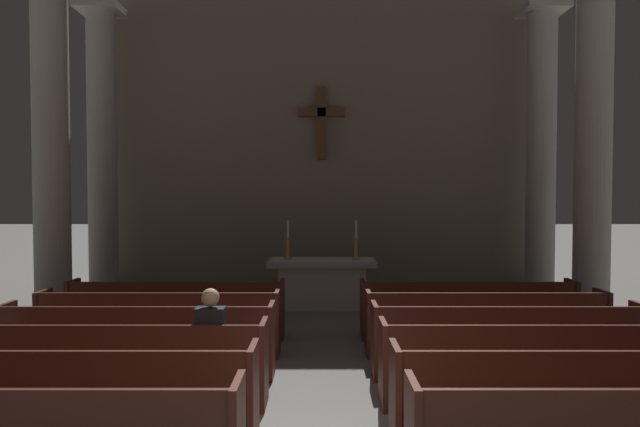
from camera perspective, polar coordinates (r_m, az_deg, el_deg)
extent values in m
cube|color=#4C2319|center=(6.00, -24.13, -16.89)|extent=(3.35, 0.40, 0.05)
cube|color=#4C2319|center=(5.72, -25.12, -14.94)|extent=(3.35, 0.05, 0.50)
cube|color=#4C2319|center=(6.23, -23.40, -18.35)|extent=(3.35, 0.04, 0.40)
cube|color=#4C2319|center=(5.53, -7.00, -17.83)|extent=(0.06, 0.50, 0.95)
cube|color=#4C2319|center=(6.87, -20.70, -14.41)|extent=(3.35, 0.40, 0.05)
cube|color=#4C2319|center=(6.59, -21.43, -12.63)|extent=(3.35, 0.05, 0.50)
cube|color=#4C2319|center=(7.10, -20.15, -15.77)|extent=(3.35, 0.04, 0.40)
cube|color=#4C2319|center=(6.46, -5.93, -14.89)|extent=(0.06, 0.50, 0.95)
cube|color=#4C2319|center=(7.77, -18.09, -12.46)|extent=(3.35, 0.40, 0.05)
cube|color=#4C2319|center=(7.49, -18.65, -10.84)|extent=(3.35, 0.05, 0.50)
cube|color=#4C2319|center=(7.99, -17.67, -13.72)|extent=(3.35, 0.04, 0.40)
cube|color=#4C2319|center=(7.40, -5.15, -12.69)|extent=(0.06, 0.50, 0.95)
cube|color=#4C2319|center=(8.41, -29.49, -11.16)|extent=(0.06, 0.50, 0.95)
cube|color=#4C2319|center=(8.68, -16.06, -10.91)|extent=(3.35, 0.40, 0.05)
cube|color=#4C2319|center=(8.41, -16.50, -9.41)|extent=(3.35, 0.05, 0.50)
cube|color=#4C2319|center=(8.90, -15.72, -12.07)|extent=(3.35, 0.04, 0.40)
cube|color=#4C2319|center=(8.36, -4.56, -10.99)|extent=(0.06, 0.50, 0.95)
cube|color=#4C2319|center=(9.26, -26.47, -9.91)|extent=(0.06, 0.50, 0.95)
cube|color=#4C2319|center=(9.61, -14.44, -9.64)|extent=(3.35, 0.40, 0.05)
cube|color=#4C2319|center=(9.35, -14.79, -8.26)|extent=(3.35, 0.05, 0.50)
cube|color=#4C2319|center=(9.83, -14.16, -10.72)|extent=(3.35, 0.04, 0.40)
cube|color=#4C2319|center=(9.32, -4.10, -9.64)|extent=(0.06, 0.50, 0.95)
cube|color=#4C2319|center=(10.13, -23.98, -8.86)|extent=(0.06, 0.50, 0.95)
cube|color=#4C2319|center=(6.03, 24.42, -16.79)|extent=(3.35, 0.40, 0.05)
cube|color=#4C2319|center=(5.75, 25.42, -14.85)|extent=(3.35, 0.05, 0.50)
cube|color=#4C2319|center=(6.26, 23.66, -18.26)|extent=(3.35, 0.04, 0.40)
cube|color=#4C2319|center=(5.54, 7.41, -17.80)|extent=(0.06, 0.50, 0.95)
cube|color=#4C2319|center=(6.90, 20.90, -14.35)|extent=(3.35, 0.40, 0.05)
cube|color=#4C2319|center=(6.62, 21.64, -12.57)|extent=(3.35, 0.05, 0.50)
cube|color=#4C2319|center=(7.12, 20.33, -15.70)|extent=(3.35, 0.04, 0.40)
cube|color=#4C2319|center=(6.47, 6.22, -14.87)|extent=(0.06, 0.50, 0.95)
cube|color=#4C2319|center=(7.79, 18.23, -12.42)|extent=(3.35, 0.40, 0.05)
cube|color=#4C2319|center=(7.52, 18.80, -10.79)|extent=(3.35, 0.05, 0.50)
cube|color=#4C2319|center=(8.01, 17.79, -13.67)|extent=(3.35, 0.04, 0.40)
cube|color=#4C2319|center=(7.41, 5.34, -12.68)|extent=(0.06, 0.50, 0.95)
cube|color=#4C2319|center=(8.45, 29.54, -11.10)|extent=(0.06, 0.50, 0.95)
cube|color=#4C2319|center=(8.70, 16.14, -10.87)|extent=(3.35, 0.40, 0.05)
cube|color=#4C2319|center=(8.43, 16.59, -9.38)|extent=(3.35, 0.05, 0.50)
cube|color=#4C2319|center=(8.92, 15.79, -12.04)|extent=(3.35, 0.04, 0.40)
cube|color=#4C2319|center=(8.36, 4.68, -10.98)|extent=(0.06, 0.50, 0.95)
cube|color=#4C2319|center=(9.29, 26.48, -9.87)|extent=(0.06, 0.50, 0.95)
cube|color=#4C2319|center=(9.63, 14.47, -9.61)|extent=(3.35, 0.40, 0.05)
cube|color=#4C2319|center=(9.37, 14.83, -8.23)|extent=(3.35, 0.05, 0.50)
cube|color=#4C2319|center=(9.85, 14.19, -10.69)|extent=(3.35, 0.04, 0.40)
cube|color=#4C2319|center=(9.32, 4.15, -9.63)|extent=(0.06, 0.50, 0.95)
cube|color=#4C2319|center=(10.16, 23.96, -8.82)|extent=(0.06, 0.50, 0.95)
cube|color=#ADA89E|center=(11.53, -25.60, -9.47)|extent=(0.89, 0.89, 0.20)
cylinder|color=#ADA89E|center=(11.34, -25.83, 6.04)|extent=(0.64, 0.64, 6.38)
cube|color=#ADA89E|center=(11.56, 25.53, -9.44)|extent=(0.89, 0.89, 0.20)
cylinder|color=#ADA89E|center=(11.37, 25.75, 6.02)|extent=(0.64, 0.64, 6.38)
cube|color=#ADA89E|center=(13.70, -21.25, -7.62)|extent=(0.89, 0.89, 0.20)
cylinder|color=#ADA89E|center=(13.54, -21.41, 5.40)|extent=(0.64, 0.64, 6.38)
cube|color=#ADA89E|center=(14.13, -21.59, 18.76)|extent=(0.96, 0.96, 0.16)
cube|color=#ADA89E|center=(13.73, 21.13, -7.60)|extent=(0.89, 0.89, 0.20)
cylinder|color=#ADA89E|center=(13.57, 21.29, 5.39)|extent=(0.64, 0.64, 6.38)
cube|color=#ADA89E|center=(14.15, 21.47, 18.73)|extent=(0.96, 0.96, 0.16)
cube|color=#BCB7AD|center=(11.67, -0.02, -7.45)|extent=(1.76, 0.72, 0.88)
cube|color=#BCB7AD|center=(11.60, -0.02, -5.01)|extent=(2.20, 0.90, 0.12)
cube|color=silver|center=(11.59, -0.02, -4.69)|extent=(2.09, 0.86, 0.01)
cylinder|color=#B79338|center=(11.61, -3.49, -4.60)|extent=(0.16, 0.16, 0.02)
cylinder|color=#B79338|center=(11.59, -3.49, -3.58)|extent=(0.07, 0.07, 0.44)
cylinder|color=silver|center=(11.55, -3.49, -1.61)|extent=(0.04, 0.04, 0.36)
cylinder|color=#B79338|center=(11.61, 3.45, -4.60)|extent=(0.16, 0.16, 0.02)
cylinder|color=#B79338|center=(11.59, 3.45, -3.58)|extent=(0.07, 0.07, 0.44)
cylinder|color=silver|center=(11.56, 3.45, -1.61)|extent=(0.04, 0.04, 0.36)
cube|color=gray|center=(13.87, -0.05, 7.50)|extent=(10.85, 0.25, 7.38)
cube|color=brown|center=(13.68, -0.05, 9.13)|extent=(0.21, 0.21, 1.73)
cube|color=brown|center=(13.72, -0.05, 10.21)|extent=(1.11, 0.21, 0.21)
cube|color=#26262B|center=(6.80, -10.78, -16.25)|extent=(0.24, 0.14, 0.45)
cube|color=#26262B|center=(6.60, -11.01, -14.24)|extent=(0.28, 0.36, 0.12)
cube|color=black|center=(6.39, -11.26, -11.72)|extent=(0.32, 0.20, 0.54)
sphere|color=tan|center=(6.31, -11.28, -8.36)|extent=(0.20, 0.20, 0.20)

